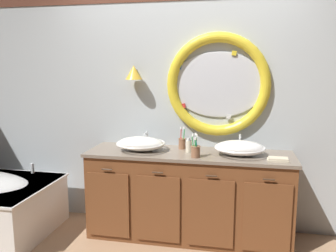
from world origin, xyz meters
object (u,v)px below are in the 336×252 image
(toothbrush_holder_left, at_px, (182,143))
(toothbrush_holder_right, at_px, (196,151))
(soap_dispenser, at_px, (189,146))
(sink_basin_left, at_px, (141,144))
(folded_hand_towel, at_px, (278,159))
(sink_basin_right, at_px, (240,148))

(toothbrush_holder_left, distance_m, toothbrush_holder_right, 0.35)
(toothbrush_holder_left, height_order, soap_dispenser, toothbrush_holder_left)
(sink_basin_left, height_order, soap_dispenser, soap_dispenser)
(sink_basin_left, distance_m, soap_dispenser, 0.47)
(folded_hand_towel, bearing_deg, sink_basin_left, 173.95)
(soap_dispenser, bearing_deg, toothbrush_holder_left, 124.67)
(sink_basin_right, bearing_deg, folded_hand_towel, -22.35)
(toothbrush_holder_left, xyz_separation_m, folded_hand_towel, (0.88, -0.29, -0.05))
(toothbrush_holder_right, distance_m, folded_hand_towel, 0.71)
(soap_dispenser, distance_m, folded_hand_towel, 0.82)
(toothbrush_holder_left, bearing_deg, soap_dispenser, -55.33)
(toothbrush_holder_left, bearing_deg, sink_basin_left, -158.15)
(sink_basin_left, xyz_separation_m, toothbrush_holder_left, (0.38, 0.15, -0.01))
(toothbrush_holder_right, relative_size, folded_hand_towel, 1.24)
(folded_hand_towel, bearing_deg, soap_dispenser, 168.52)
(sink_basin_right, xyz_separation_m, soap_dispenser, (-0.47, 0.03, -0.01))
(sink_basin_right, xyz_separation_m, folded_hand_towel, (0.33, -0.13, -0.06))
(toothbrush_holder_right, bearing_deg, sink_basin_right, 21.17)
(sink_basin_right, relative_size, toothbrush_holder_right, 2.08)
(sink_basin_left, distance_m, sink_basin_right, 0.94)
(sink_basin_right, relative_size, soap_dispenser, 3.18)
(toothbrush_holder_left, xyz_separation_m, soap_dispenser, (0.09, -0.12, 0.00))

